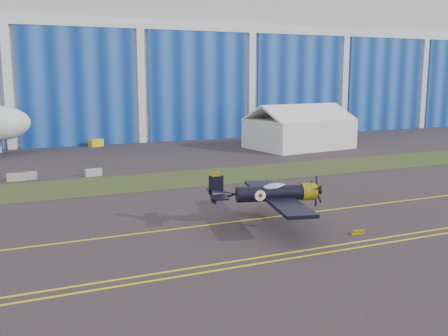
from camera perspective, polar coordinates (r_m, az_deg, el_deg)
name	(u,v)px	position (r m, az deg, el deg)	size (l,w,h in m)	color
ground	(38,227)	(44.51, -19.57, -6.07)	(260.00, 260.00, 0.00)	#332B2F
grass_median	(26,192)	(58.10, -20.70, -2.44)	(260.00, 10.00, 0.02)	#475128
hangar	(2,60)	(114.67, -23.00, 10.75)	(220.00, 45.70, 30.00)	silver
taxiway_centreline	(44,245)	(39.73, -18.98, -7.94)	(200.00, 0.20, 0.02)	yellow
edge_line_near	(61,296)	(30.82, -17.31, -13.11)	(80.00, 0.20, 0.02)	yellow
edge_line_far	(59,289)	(31.74, -17.54, -12.43)	(80.00, 0.20, 0.02)	yellow
guard_board_right	(358,232)	(41.26, 14.34, -6.80)	(1.20, 0.15, 0.35)	yellow
warbird	(270,193)	(41.81, 5.03, -2.76)	(12.74, 14.36, 3.68)	black
tent	(299,126)	(88.13, 8.19, 4.55)	(17.25, 13.65, 7.35)	silver
tug	(96,143)	(91.97, -13.75, 2.68)	(2.16, 1.35, 1.26)	yellow
gse_box	(313,132)	(105.58, 9.71, 3.87)	(2.97, 1.58, 1.78)	gray
barrier_a	(28,176)	(64.82, -20.56, -0.80)	(2.00, 0.60, 0.90)	gray
barrier_b	(16,177)	(64.54, -21.69, -0.92)	(2.00, 0.60, 0.90)	#9F9985
barrier_c	(93,173)	(64.70, -14.04, -0.48)	(2.00, 0.60, 0.90)	#90A099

